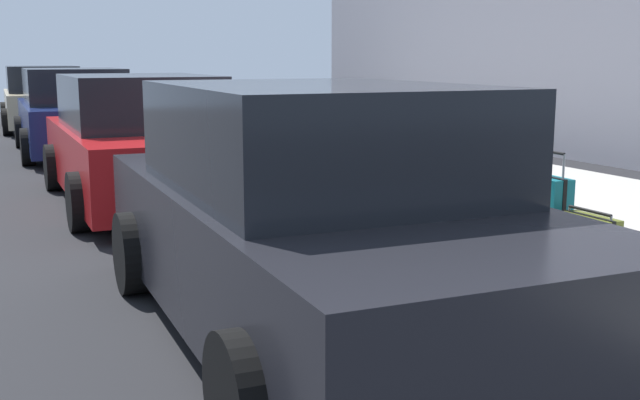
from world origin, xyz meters
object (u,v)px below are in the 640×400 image
at_px(suitcase_teal_1, 542,221).
at_px(parked_car_charcoal_0, 318,221).
at_px(bollard_post, 272,149).
at_px(suitcase_red_3, 462,199).
at_px(suitcase_maroon_2, 502,213).
at_px(suitcase_black_4, 442,190).
at_px(suitcase_olive_7, 355,169).
at_px(fire_hydrant, 299,152).
at_px(parked_car_red_1, 140,144).
at_px(parked_car_beige_3, 43,100).
at_px(suitcase_olive_0, 587,250).
at_px(suitcase_navy_6, 378,186).
at_px(suitcase_teal_8, 336,174).
at_px(suitcase_silver_5, 409,192).
at_px(suitcase_maroon_9, 321,163).
at_px(parked_car_navy_2, 75,114).

distance_m(suitcase_teal_1, parked_car_charcoal_0, 2.23).
bearing_deg(bollard_post, suitcase_red_3, -178.77).
height_order(suitcase_maroon_2, suitcase_black_4, suitcase_black_4).
distance_m(suitcase_olive_7, fire_hydrant, 1.81).
height_order(parked_car_red_1, parked_car_beige_3, parked_car_red_1).
xyz_separation_m(suitcase_teal_1, parked_car_red_1, (4.91, 2.19, 0.24)).
height_order(suitcase_olive_0, suitcase_red_3, suitcase_red_3).
bearing_deg(suitcase_maroon_2, suitcase_red_3, 8.90).
bearing_deg(suitcase_black_4, suitcase_teal_1, 177.74).
bearing_deg(suitcase_navy_6, fire_hydrant, -1.54).
xyz_separation_m(suitcase_maroon_2, suitcase_teal_8, (3.12, 0.08, -0.07)).
bearing_deg(fire_hydrant, suitcase_teal_1, 179.97).
xyz_separation_m(suitcase_maroon_2, suitcase_black_4, (0.99, -0.04, 0.05)).
height_order(suitcase_red_3, parked_car_beige_3, parked_car_beige_3).
xyz_separation_m(suitcase_silver_5, bollard_post, (3.49, 0.16, 0.09)).
distance_m(suitcase_maroon_2, suitcase_silver_5, 1.52).
relative_size(suitcase_red_3, suitcase_maroon_9, 1.17).
bearing_deg(suitcase_maroon_9, fire_hydrant, -1.49).
distance_m(suitcase_black_4, parked_car_red_1, 4.06).
bearing_deg(parked_car_navy_2, suitcase_olive_0, -169.18).
height_order(suitcase_olive_7, suitcase_maroon_9, suitcase_olive_7).
xyz_separation_m(fire_hydrant, parked_car_beige_3, (11.19, 2.19, 0.23)).
distance_m(suitcase_olive_7, parked_car_beige_3, 13.17).
xyz_separation_m(bollard_post, parked_car_charcoal_0, (-5.92, 2.04, 0.27)).
relative_size(suitcase_maroon_2, suitcase_black_4, 0.85).
bearing_deg(suitcase_red_3, suitcase_silver_5, -3.56).
height_order(suitcase_maroon_2, parked_car_charcoal_0, parked_car_charcoal_0).
relative_size(suitcase_maroon_2, fire_hydrant, 1.18).
height_order(suitcase_maroon_2, suitcase_silver_5, suitcase_maroon_2).
bearing_deg(suitcase_teal_8, suitcase_maroon_9, -4.66).
height_order(suitcase_olive_0, parked_car_red_1, parked_car_red_1).
xyz_separation_m(suitcase_teal_1, fire_hydrant, (4.95, -0.00, 0.01)).
relative_size(suitcase_olive_0, suitcase_teal_8, 1.02).
bearing_deg(parked_car_red_1, parked_car_charcoal_0, 180.00).
height_order(suitcase_maroon_9, fire_hydrant, suitcase_maroon_9).
bearing_deg(suitcase_maroon_9, suitcase_teal_8, 175.34).
height_order(suitcase_navy_6, parked_car_charcoal_0, parked_car_charcoal_0).
bearing_deg(suitcase_black_4, suitcase_maroon_2, 177.96).
distance_m(suitcase_olive_7, bollard_post, 2.41).
bearing_deg(parked_car_beige_3, suitcase_red_3, -171.96).
distance_m(suitcase_silver_5, bollard_post, 3.49).
height_order(fire_hydrant, parked_car_charcoal_0, parked_car_charcoal_0).
distance_m(suitcase_red_3, suitcase_olive_7, 2.11).
height_order(suitcase_silver_5, fire_hydrant, suitcase_silver_5).
distance_m(suitcase_black_4, suitcase_silver_5, 0.54).
bearing_deg(parked_car_charcoal_0, suitcase_black_4, -49.82).
bearing_deg(suitcase_maroon_9, suitcase_black_4, -178.30).
relative_size(suitcase_teal_8, fire_hydrant, 0.77).
bearing_deg(suitcase_silver_5, suitcase_maroon_2, -179.55).
bearing_deg(suitcase_maroon_9, suitcase_maroon_2, -179.32).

